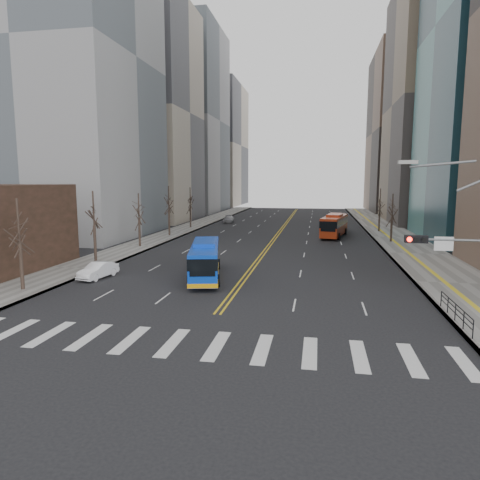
{
  "coord_description": "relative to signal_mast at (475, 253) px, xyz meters",
  "views": [
    {
      "loc": [
        6.13,
        -20.41,
        8.42
      ],
      "look_at": [
        0.27,
        11.61,
        3.86
      ],
      "focal_mm": 32.0,
      "sensor_mm": 36.0,
      "label": 1
    }
  ],
  "objects": [
    {
      "name": "car_silver",
      "position": [
        -25.12,
        60.65,
        -4.14
      ],
      "size": [
        2.72,
        5.18,
        1.43
      ],
      "primitive_type": "imported",
      "rotation": [
        0.0,
        0.0,
        0.15
      ],
      "color": "#939398",
      "rests_on": "ground"
    },
    {
      "name": "sidewalk_right",
      "position": [
        3.73,
        43.0,
        -4.78
      ],
      "size": [
        7.0,
        130.0,
        0.15
      ],
      "primitive_type": "cube",
      "color": "slate",
      "rests_on": "ground"
    },
    {
      "name": "sidewalk_left",
      "position": [
        -30.27,
        43.0,
        -4.78
      ],
      "size": [
        5.0,
        130.0,
        0.15
      ],
      "primitive_type": "cube",
      "color": "slate",
      "rests_on": "ground"
    },
    {
      "name": "car_dark_far",
      "position": [
        -3.84,
        66.04,
        -4.21
      ],
      "size": [
        3.15,
        5.0,
        1.29
      ],
      "primitive_type": "imported",
      "rotation": [
        0.0,
        0.0,
        -0.24
      ],
      "color": "black",
      "rests_on": "ground"
    },
    {
      "name": "red_bus_far",
      "position": [
        -4.98,
        47.2,
        -3.09
      ],
      "size": [
        3.85,
        10.12,
        3.17
      ],
      "color": "#A83012",
      "rests_on": "ground"
    },
    {
      "name": "centerline",
      "position": [
        -13.77,
        53.0,
        -4.85
      ],
      "size": [
        0.55,
        100.0,
        0.01
      ],
      "color": "gold",
      "rests_on": "ground"
    },
    {
      "name": "street_trees",
      "position": [
        -20.94,
        32.55,
        0.02
      ],
      "size": [
        35.2,
        47.2,
        7.6
      ],
      "color": "#31251E",
      "rests_on": "ground"
    },
    {
      "name": "crosswalk",
      "position": [
        -13.77,
        -2.0,
        -4.85
      ],
      "size": [
        26.7,
        4.0,
        0.01
      ],
      "color": "silver",
      "rests_on": "ground"
    },
    {
      "name": "red_bus_near",
      "position": [
        -5.16,
        42.8,
        -2.96
      ],
      "size": [
        4.52,
        10.95,
        3.4
      ],
      "color": "#A83012",
      "rests_on": "ground"
    },
    {
      "name": "office_towers",
      "position": [
        -13.64,
        66.51,
        19.07
      ],
      "size": [
        83.0,
        134.0,
        58.0
      ],
      "color": "gray",
      "rests_on": "ground"
    },
    {
      "name": "signal_mast",
      "position": [
        0.0,
        0.0,
        0.0
      ],
      "size": [
        5.37,
        0.37,
        9.39
      ],
      "color": "slate",
      "rests_on": "ground"
    },
    {
      "name": "pedestrian_railing",
      "position": [
        0.53,
        4.0,
        -4.03
      ],
      "size": [
        0.06,
        6.06,
        1.02
      ],
      "color": "black",
      "rests_on": "sidewalk_right"
    },
    {
      "name": "ground",
      "position": [
        -13.77,
        -2.0,
        -4.86
      ],
      "size": [
        220.0,
        220.0,
        0.0
      ],
      "primitive_type": "plane",
      "color": "black"
    },
    {
      "name": "car_white",
      "position": [
        -26.27,
        11.05,
        -4.17
      ],
      "size": [
        2.09,
        4.34,
        1.37
      ],
      "primitive_type": "imported",
      "rotation": [
        0.0,
        0.0,
        -0.16
      ],
      "color": "white",
      "rests_on": "ground"
    },
    {
      "name": "car_dark_mid",
      "position": [
        -6.0,
        54.63,
        -4.11
      ],
      "size": [
        2.9,
        4.71,
        1.5
      ],
      "primitive_type": "imported",
      "rotation": [
        0.0,
        0.0,
        0.28
      ],
      "color": "black",
      "rests_on": "ground"
    },
    {
      "name": "blue_bus",
      "position": [
        -17.22,
        13.08,
        -3.19
      ],
      "size": [
        4.67,
        11.09,
        3.19
      ],
      "color": "blue",
      "rests_on": "ground"
    }
  ]
}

